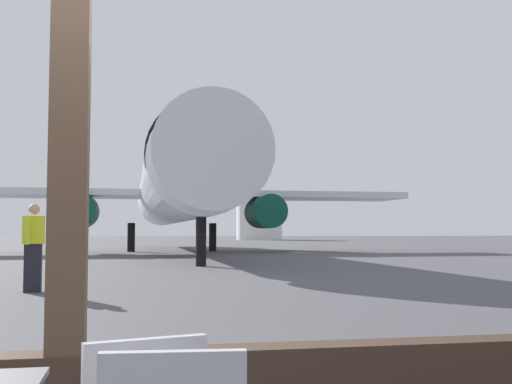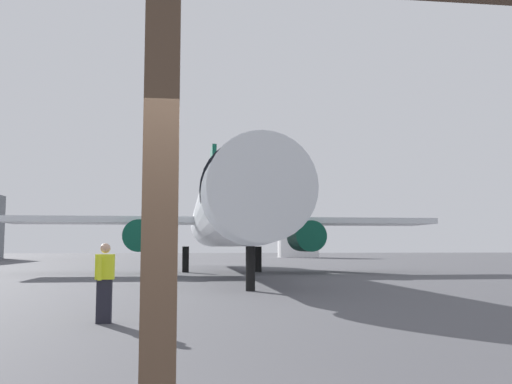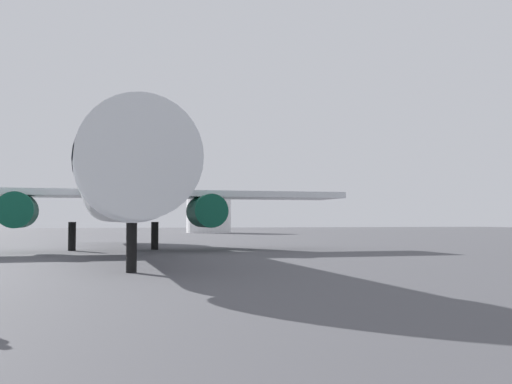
{
  "view_description": "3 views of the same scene",
  "coord_description": "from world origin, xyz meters",
  "views": [
    {
      "loc": [
        0.34,
        -3.51,
        1.2
      ],
      "look_at": [
        4.54,
        18.11,
        2.57
      ],
      "focal_mm": 44.39,
      "sensor_mm": 36.0,
      "label": 1
    },
    {
      "loc": [
        0.14,
        -3.28,
        1.66
      ],
      "look_at": [
        2.63,
        16.5,
        3.59
      ],
      "focal_mm": 39.8,
      "sensor_mm": 36.0,
      "label": 2
    },
    {
      "loc": [
        1.3,
        -2.72,
        1.75
      ],
      "look_at": [
        5.59,
        13.03,
        2.53
      ],
      "focal_mm": 42.46,
      "sensor_mm": 36.0,
      "label": 3
    }
  ],
  "objects": [
    {
      "name": "ground_plane",
      "position": [
        0.0,
        40.0,
        0.0
      ],
      "size": [
        220.0,
        220.0,
        0.0
      ],
      "primitive_type": "plane",
      "color": "#4C4C51"
    },
    {
      "name": "window_frame",
      "position": [
        0.0,
        0.0,
        1.29
      ],
      "size": [
        9.1,
        0.24,
        3.5
      ],
      "color": "#38281E",
      "rests_on": "ground"
    },
    {
      "name": "airplane",
      "position": [
        2.63,
        31.85,
        3.6
      ],
      "size": [
        27.14,
        34.89,
        10.54
      ],
      "color": "silver",
      "rests_on": "ground"
    },
    {
      "name": "ground_crew_worker",
      "position": [
        -1.59,
        9.59,
        0.9
      ],
      "size": [
        0.4,
        0.54,
        1.74
      ],
      "color": "black",
      "rests_on": "ground"
    },
    {
      "name": "fuel_storage_tank",
      "position": [
        17.86,
        84.29,
        2.98
      ],
      "size": [
        6.46,
        6.46,
        5.96
      ],
      "primitive_type": "cylinder",
      "color": "white",
      "rests_on": "ground"
    }
  ]
}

